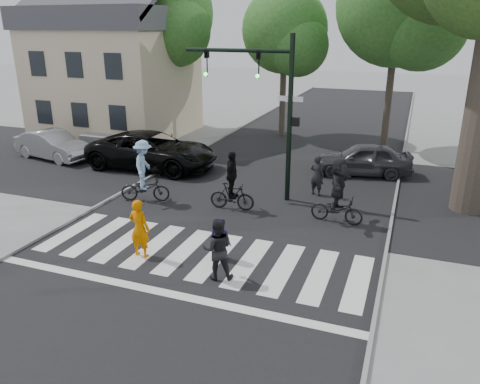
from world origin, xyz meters
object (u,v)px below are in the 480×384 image
object	(u,v)px
cyclist_left	(144,175)
cyclist_right	(338,195)
pedestrian_child	(220,239)
car_silver	(53,145)
pedestrian_woman	(139,228)
car_grey	(363,159)
pedestrian_adult	(217,249)
traffic_signal	(268,95)
cyclist_mid	(232,186)
car_suv	(152,151)

from	to	relation	value
cyclist_left	cyclist_right	distance (m)	7.08
pedestrian_child	car_silver	size ratio (longest dim) A/B	0.29
pedestrian_woman	cyclist_right	bearing A→B (deg)	-134.94
car_grey	pedestrian_adult	bearing A→B (deg)	-25.48
traffic_signal	cyclist_left	distance (m)	5.39
cyclist_mid	car_silver	size ratio (longest dim) A/B	0.50
cyclist_mid	car_silver	distance (m)	11.18
cyclist_left	car_silver	world-z (taller)	cyclist_left
pedestrian_woman	car_grey	distance (m)	11.31
pedestrian_child	car_suv	bearing A→B (deg)	-57.82
car_silver	car_grey	world-z (taller)	car_grey
pedestrian_woman	cyclist_right	xyz separation A→B (m)	(4.82, 4.40, 0.13)
pedestrian_child	cyclist_right	distance (m)	4.63
cyclist_right	car_suv	size ratio (longest dim) A/B	0.37
cyclist_right	car_grey	bearing A→B (deg)	88.34
traffic_signal	car_grey	bearing A→B (deg)	53.93
cyclist_left	cyclist_mid	size ratio (longest dim) A/B	1.09
traffic_signal	cyclist_left	xyz separation A→B (m)	(-4.12, -1.94, -2.89)
traffic_signal	pedestrian_woman	distance (m)	6.88
traffic_signal	cyclist_right	distance (m)	4.40
traffic_signal	pedestrian_child	bearing A→B (deg)	-86.50
cyclist_mid	car_silver	xyz separation A→B (m)	(-10.71, 3.20, -0.18)
pedestrian_child	car_suv	world-z (taller)	car_suv
traffic_signal	pedestrian_woman	bearing A→B (deg)	-107.68
pedestrian_adult	cyclist_left	bearing A→B (deg)	-65.07
pedestrian_adult	cyclist_left	world-z (taller)	cyclist_left
traffic_signal	cyclist_right	size ratio (longest dim) A/B	2.72
car_grey	pedestrian_child	bearing A→B (deg)	-28.74
cyclist_left	pedestrian_woman	bearing A→B (deg)	-60.30
cyclist_left	cyclist_mid	xyz separation A→B (m)	(3.36, 0.34, -0.13)
cyclist_right	cyclist_left	bearing A→B (deg)	-176.29
car_silver	pedestrian_adult	bearing A→B (deg)	-111.89
car_suv	cyclist_mid	bearing A→B (deg)	-124.46
pedestrian_child	cyclist_right	size ratio (longest dim) A/B	0.56
pedestrian_woman	car_suv	bearing A→B (deg)	-59.10
cyclist_right	cyclist_mid	bearing A→B (deg)	-178.19
pedestrian_woman	cyclist_mid	distance (m)	4.42
pedestrian_adult	car_grey	size ratio (longest dim) A/B	0.40
cyclist_mid	car_grey	bearing A→B (deg)	56.59
cyclist_left	car_grey	distance (m)	9.53
pedestrian_adult	cyclist_left	size ratio (longest dim) A/B	0.72
pedestrian_child	pedestrian_adult	world-z (taller)	pedestrian_adult
car_silver	car_grey	bearing A→B (deg)	-68.61
car_suv	car_grey	bearing A→B (deg)	-76.46
pedestrian_adult	cyclist_mid	size ratio (longest dim) A/B	0.79
pedestrian_adult	car_grey	distance (m)	10.81
traffic_signal	cyclist_left	world-z (taller)	traffic_signal
pedestrian_woman	pedestrian_adult	world-z (taller)	pedestrian_woman
traffic_signal	cyclist_mid	world-z (taller)	traffic_signal
pedestrian_adult	car_silver	size ratio (longest dim) A/B	0.40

